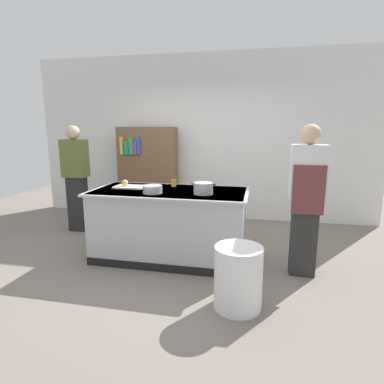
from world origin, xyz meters
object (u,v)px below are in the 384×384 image
stock_pot (203,188)px  juice_cup (174,183)px  person_guest (76,176)px  onion (125,183)px  trash_bin (238,277)px  person_chef (306,197)px  bookshelf (148,173)px  mixing_bowl (153,189)px

stock_pot → juice_cup: bearing=139.1°
juice_cup → person_guest: (-1.79, 0.51, -0.04)m
onion → person_guest: bearing=148.5°
trash_bin → person_chef: 1.26m
stock_pot → trash_bin: 1.21m
trash_bin → bookshelf: 3.43m
stock_pot → person_guest: size_ratio=0.17×
juice_cup → person_chef: (1.65, -0.42, -0.04)m
bookshelf → onion: bearing=-79.9°
onion → juice_cup: bearing=18.5°
person_guest → mixing_bowl: bearing=44.4°
juice_cup → trash_bin: juice_cup is taller
onion → person_chef: size_ratio=0.05×
mixing_bowl → person_chef: person_chef is taller
mixing_bowl → juice_cup: (0.13, 0.49, 0.00)m
mixing_bowl → juice_cup: juice_cup is taller
onion → mixing_bowl: 0.56m
trash_bin → person_guest: size_ratio=0.35×
juice_cup → bookshelf: 1.78m
person_chef → bookshelf: 3.23m
person_guest → bookshelf: bearing=125.3°
onion → person_chef: (2.27, -0.21, -0.05)m
juice_cup → person_guest: size_ratio=0.06×
onion → trash_bin: bearing=-34.3°
onion → stock_pot: stock_pot is taller
onion → trash_bin: (1.58, -1.08, -0.66)m
stock_pot → person_guest: bearing=157.9°
onion → mixing_bowl: (0.48, -0.29, -0.01)m
mixing_bowl → trash_bin: bearing=-35.8°
person_chef → bookshelf: bearing=45.7°
mixing_bowl → juice_cup: bearing=75.0°
trash_bin → person_chef: size_ratio=0.35×
onion → person_chef: 2.28m
juice_cup → trash_bin: (0.97, -1.29, -0.65)m
person_guest → trash_bin: bearing=42.5°
juice_cup → trash_bin: 1.74m
bookshelf → stock_pot: bearing=-54.1°
stock_pot → person_chef: size_ratio=0.17×
stock_pot → person_chef: bearing=-0.5°
stock_pot → trash_bin: bearing=-60.7°
person_chef → person_guest: (-3.43, 0.93, -0.00)m
stock_pot → bookshelf: bearing=125.9°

